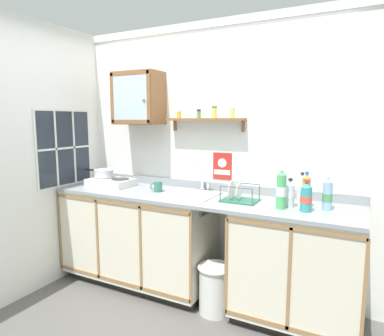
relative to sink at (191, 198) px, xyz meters
name	(u,v)px	position (x,y,z in m)	size (l,w,h in m)	color
floor	(174,318)	(0.07, -0.45, -0.93)	(5.82, 5.82, 0.00)	#565451
back_wall	(211,156)	(0.07, 0.30, 0.36)	(3.42, 0.07, 2.55)	white
side_wall_left	(23,160)	(-1.37, -0.68, 0.35)	(0.05, 3.52, 2.55)	white
lower_cabinet_run	(139,237)	(-0.57, -0.04, -0.46)	(1.53, 0.64, 0.92)	black
lower_cabinet_run_right	(297,267)	(0.98, -0.04, -0.46)	(0.99, 0.64, 0.92)	black
countertop	(196,198)	(0.07, -0.04, 0.01)	(2.78, 0.66, 0.03)	gray
backsplash	(210,186)	(0.07, 0.27, 0.07)	(2.78, 0.02, 0.08)	gray
sink	(191,198)	(0.00, 0.00, 0.00)	(0.48, 0.46, 0.41)	silver
hot_plate_stove	(111,182)	(-0.92, -0.02, 0.07)	(0.45, 0.30, 0.08)	silver
saucepan	(104,173)	(-1.04, 0.00, 0.15)	(0.37, 0.21, 0.08)	silver
bottle_water_clear_0	(290,194)	(0.90, -0.03, 0.13)	(0.08, 0.08, 0.23)	silver
bottle_water_blue_1	(327,194)	(1.17, 0.00, 0.15)	(0.08, 0.08, 0.27)	#8CB7E0
bottle_juice_amber_2	(306,191)	(1.02, -0.01, 0.16)	(0.06, 0.06, 0.29)	gold
bottle_detergent_teal_3	(306,197)	(1.03, -0.12, 0.14)	(0.09, 0.09, 0.24)	teal
bottle_opaque_white_4	(302,190)	(0.97, 0.08, 0.15)	(0.07, 0.07, 0.26)	white
bottle_soda_green_5	(281,190)	(0.85, -0.13, 0.18)	(0.08, 0.08, 0.32)	#4CB266
dish_rack	(238,197)	(0.47, -0.04, 0.07)	(0.30, 0.22, 0.17)	#26664C
mug	(158,187)	(-0.34, -0.04, 0.08)	(0.10, 0.09, 0.10)	#337259
wall_cabinet	(138,98)	(-0.66, 0.13, 0.92)	(0.49, 0.31, 0.52)	brown
spice_shelf	(205,118)	(0.05, 0.21, 0.72)	(0.77, 0.14, 0.23)	brown
warning_sign	(222,166)	(0.20, 0.27, 0.27)	(0.19, 0.01, 0.26)	#B2261E
window	(64,148)	(-1.34, -0.23, 0.42)	(0.03, 0.70, 0.79)	#262D38
trash_bin	(215,288)	(0.34, -0.21, -0.71)	(0.30, 0.30, 0.42)	silver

